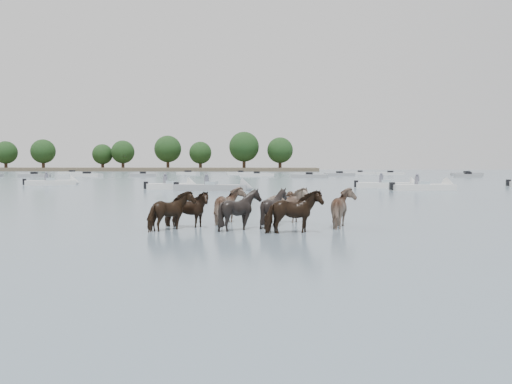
{
  "coord_description": "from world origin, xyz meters",
  "views": [
    {
      "loc": [
        3.36,
        -17.49,
        2.04
      ],
      "look_at": [
        1.99,
        0.41,
        1.1
      ],
      "focal_mm": 36.92,
      "sensor_mm": 36.0,
      "label": 1
    }
  ],
  "objects": [
    {
      "name": "motorboat_d",
      "position": [
        14.06,
        25.21,
        0.23
      ],
      "size": [
        5.72,
        2.86,
        1.92
      ],
      "rotation": [
        0.0,
        0.0,
        0.24
      ],
      "color": "silver",
      "rests_on": "ground"
    },
    {
      "name": "motorboat_a",
      "position": [
        -6.42,
        25.59,
        0.23
      ],
      "size": [
        4.67,
        3.09,
        1.92
      ],
      "rotation": [
        0.0,
        0.0,
        0.37
      ],
      "color": "silver",
      "rests_on": "ground"
    },
    {
      "name": "shoreline",
      "position": [
        -70.0,
        150.0,
        0.5
      ],
      "size": [
        160.0,
        30.0,
        1.0
      ],
      "primitive_type": "cube",
      "color": "#4C4233",
      "rests_on": "ground"
    },
    {
      "name": "motorboat_c",
      "position": [
        11.92,
        28.94,
        0.23
      ],
      "size": [
        5.77,
        2.02,
        1.92
      ],
      "rotation": [
        0.0,
        0.0,
        -0.08
      ],
      "color": "silver",
      "rests_on": "ground"
    },
    {
      "name": "ground",
      "position": [
        0.0,
        0.0,
        0.0
      ],
      "size": [
        400.0,
        400.0,
        0.0
      ],
      "primitive_type": "plane",
      "color": "slate",
      "rests_on": "ground"
    },
    {
      "name": "distant_flotilla",
      "position": [
        -0.88,
        76.16,
        0.26
      ],
      "size": [
        103.48,
        28.25,
        0.93
      ],
      "color": "gray",
      "rests_on": "ground"
    },
    {
      "name": "motorboat_b",
      "position": [
        -2.44,
        23.14,
        0.22
      ],
      "size": [
        6.44,
        2.16,
        1.92
      ],
      "rotation": [
        0.0,
        0.0,
        -0.09
      ],
      "color": "gray",
      "rests_on": "ground"
    },
    {
      "name": "swimming_pony",
      "position": [
        2.93,
        16.08,
        0.1
      ],
      "size": [
        0.72,
        0.44,
        0.44
      ],
      "color": "black",
      "rests_on": "ground"
    },
    {
      "name": "motorboat_f",
      "position": [
        -20.37,
        33.38,
        0.23
      ],
      "size": [
        5.31,
        3.83,
        1.92
      ],
      "rotation": [
        0.0,
        0.0,
        0.49
      ],
      "color": "silver",
      "rests_on": "ground"
    },
    {
      "name": "pony_herd",
      "position": [
        2.07,
        -0.58,
        0.57
      ],
      "size": [
        6.84,
        3.9,
        1.43
      ],
      "color": "black",
      "rests_on": "ground"
    },
    {
      "name": "treeline",
      "position": [
        -72.24,
        149.36,
        6.76
      ],
      "size": [
        148.69,
        21.33,
        12.43
      ],
      "color": "#382619",
      "rests_on": "ground"
    }
  ]
}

